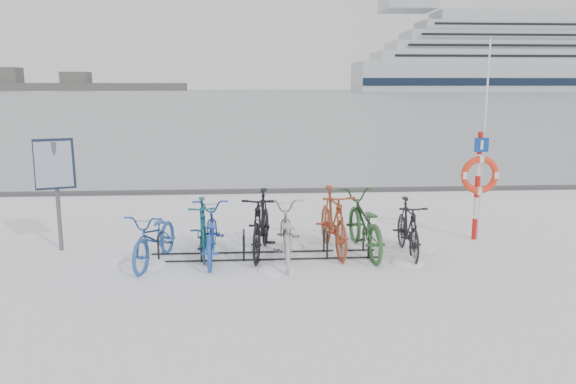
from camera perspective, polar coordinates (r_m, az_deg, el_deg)
ground at (r=9.94m, az=-2.40°, el=-6.58°), size 900.00×900.00×0.00m
ice_sheet at (r=164.50m, az=-3.85°, el=9.85°), size 400.00×298.00×0.02m
quay_edge at (r=15.66m, az=-2.97°, el=0.09°), size 400.00×0.25×0.10m
bike_rack at (r=9.88m, az=-2.41°, el=-5.58°), size 4.00×0.48×0.46m
info_board at (r=10.80m, az=-22.59°, el=2.00°), size 0.73×0.46×2.04m
lifebuoy_station at (r=11.29m, az=18.87°, el=1.64°), size 0.73×0.22×3.81m
cruise_ferry at (r=243.85m, az=22.67°, el=12.18°), size 132.66×25.03×43.59m
bike_0 at (r=9.75m, az=-13.35°, el=-4.31°), size 0.99×1.90×0.95m
bike_1 at (r=10.07m, az=-8.66°, el=-3.45°), size 0.64×1.73×1.02m
bike_2 at (r=9.79m, az=-7.93°, el=-3.99°), size 0.71×1.88×0.97m
bike_3 at (r=9.96m, az=-2.74°, el=-3.04°), size 0.84×2.01×1.17m
bike_4 at (r=9.57m, az=-0.26°, el=-4.09°), size 0.74×1.96×1.02m
bike_5 at (r=10.13m, az=4.62°, el=-2.77°), size 0.72×2.02×1.19m
bike_6 at (r=10.18m, az=7.70°, el=-2.99°), size 0.88×2.16×1.11m
bike_7 at (r=10.16m, az=12.10°, el=-3.42°), size 0.59×1.73×1.03m
snow_drifts at (r=9.76m, az=0.24°, el=-6.89°), size 5.87×1.89×0.22m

